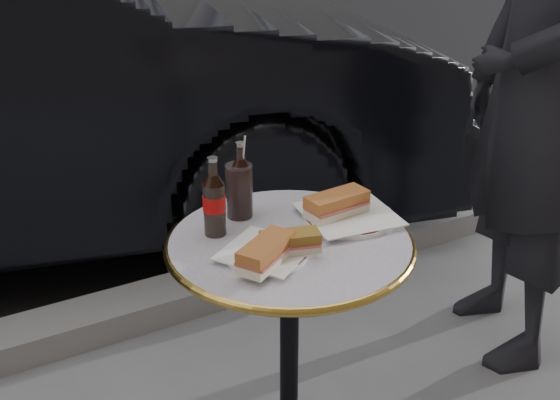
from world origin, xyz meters
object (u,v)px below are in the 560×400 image
cola_bottle_right (241,179)px  plate_left (266,254)px  bistro_table (289,359)px  pedestrian (539,92)px  cola_bottle_left (214,196)px  cola_glass (239,191)px  plate_right (349,217)px

cola_bottle_right → plate_left: bearing=-102.4°
bistro_table → pedestrian: bearing=8.2°
bistro_table → plate_left: (-0.09, -0.04, 0.37)m
cola_bottle_left → cola_bottle_right: same height
cola_glass → plate_right: bearing=-33.3°
cola_bottle_right → cola_glass: size_ratio=1.41×
plate_left → cola_glass: (0.04, 0.22, 0.07)m
bistro_table → cola_bottle_left: cola_bottle_left is taller
bistro_table → cola_bottle_right: size_ratio=3.56×
plate_right → cola_bottle_right: cola_bottle_right is taller
plate_right → cola_bottle_right: (-0.23, 0.16, 0.10)m
cola_glass → cola_bottle_left: bearing=-148.2°
cola_bottle_right → cola_glass: (-0.01, -0.00, -0.03)m
plate_left → plate_right: bearing=13.0°
plate_left → cola_glass: size_ratio=1.37×
pedestrian → plate_right: bearing=-61.2°
bistro_table → cola_glass: size_ratio=5.01×
plate_left → plate_right: size_ratio=0.83×
bistro_table → plate_right: size_ratio=3.05×
plate_right → cola_glass: 0.29m
cola_bottle_left → cola_glass: cola_bottle_left is taller
plate_right → cola_bottle_left: cola_bottle_left is taller
bistro_table → cola_bottle_right: (-0.04, 0.18, 0.47)m
pedestrian → bistro_table: bearing=-61.6°
plate_left → cola_bottle_left: size_ratio=0.97×
bistro_table → plate_left: 0.39m
cola_bottle_right → cola_bottle_left: bearing=-149.5°
plate_right → cola_bottle_right: bearing=145.7°
bistro_table → plate_right: bearing=6.6°
bistro_table → cola_glass: bearing=105.2°
bistro_table → plate_left: plate_left is taller
bistro_table → plate_left: bearing=-154.6°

